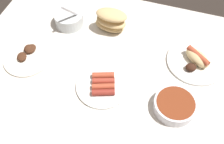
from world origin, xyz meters
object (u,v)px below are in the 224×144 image
Objects in this scene: plate_grilled_meat at (27,57)px; bread_stack at (111,20)px; bowl_chili at (175,105)px; plate_hotdog_assembled at (196,60)px; bowl_coleslaw at (69,18)px; plate_sausages at (103,85)px.

plate_grilled_meat is 39.14cm from bread_stack.
bowl_chili is 0.98× the size of bread_stack.
plate_hotdog_assembled is 1.57× the size of bowl_coleslaw.
bread_stack is (-7.00, 30.71, 4.37)cm from plate_sausages.
plate_sausages is 1.31× the size of bread_stack.
plate_grilled_meat is at bearing -164.15° from plate_hotdog_assembled.
bowl_coleslaw is at bearing 70.14° from plate_grilled_meat.
bread_stack reaches higher than plate_sausages.
bowl_chili is 0.80× the size of plate_grilled_meat.
plate_hotdog_assembled reaches higher than plate_sausages.
plate_grilled_meat is 1.27× the size of bowl_coleslaw.
plate_grilled_meat is (-67.52, -19.17, -0.73)cm from plate_hotdog_assembled.
plate_sausages is at bearing -6.17° from plate_grilled_meat.
bowl_chili is at bearing -28.47° from bowl_coleslaw.
plate_sausages is 38.63cm from bowl_coleslaw.
plate_grilled_meat reaches higher than plate_sausages.
bread_stack is at bearing 43.81° from plate_grilled_meat.
bowl_chili is 63.06cm from plate_grilled_meat.
plate_grilled_meat is 1.23× the size of bread_stack.
plate_grilled_meat is (-62.87, 4.78, -1.47)cm from bowl_chili.
bread_stack is (-34.81, 31.70, 3.00)cm from bowl_chili.
plate_sausages is 1.06× the size of plate_grilled_meat.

